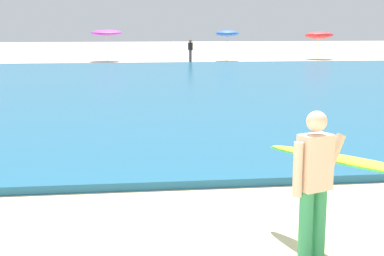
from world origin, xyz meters
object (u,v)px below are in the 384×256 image
at_px(beach_umbrella_3, 319,35).
at_px(beach_umbrella_1, 106,33).
at_px(surfer_with_board, 333,172).
at_px(beach_umbrella_2, 227,34).
at_px(beachgoer_near_row_left, 190,50).

bearing_deg(beach_umbrella_3, beach_umbrella_1, -178.41).
distance_m(surfer_with_board, beach_umbrella_1, 34.95).
bearing_deg(surfer_with_board, beach_umbrella_2, 81.24).
height_order(beach_umbrella_3, beachgoer_near_row_left, beach_umbrella_3).
bearing_deg(beach_umbrella_1, beachgoer_near_row_left, -20.37).
bearing_deg(beach_umbrella_3, beachgoer_near_row_left, -165.67).
bearing_deg(beach_umbrella_2, surfer_with_board, -98.76).
relative_size(beach_umbrella_1, beach_umbrella_2, 1.05).
bearing_deg(surfer_with_board, beach_umbrella_1, 95.67).
distance_m(beach_umbrella_1, beach_umbrella_2, 8.75).
bearing_deg(beachgoer_near_row_left, beach_umbrella_2, 29.47).
height_order(beach_umbrella_1, beach_umbrella_3, beach_umbrella_1).
xyz_separation_m(surfer_with_board, beach_umbrella_3, (12.57, 35.21, 0.75)).
bearing_deg(beachgoer_near_row_left, beach_umbrella_1, 159.63).
bearing_deg(beach_umbrella_2, beach_umbrella_3, 7.50).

